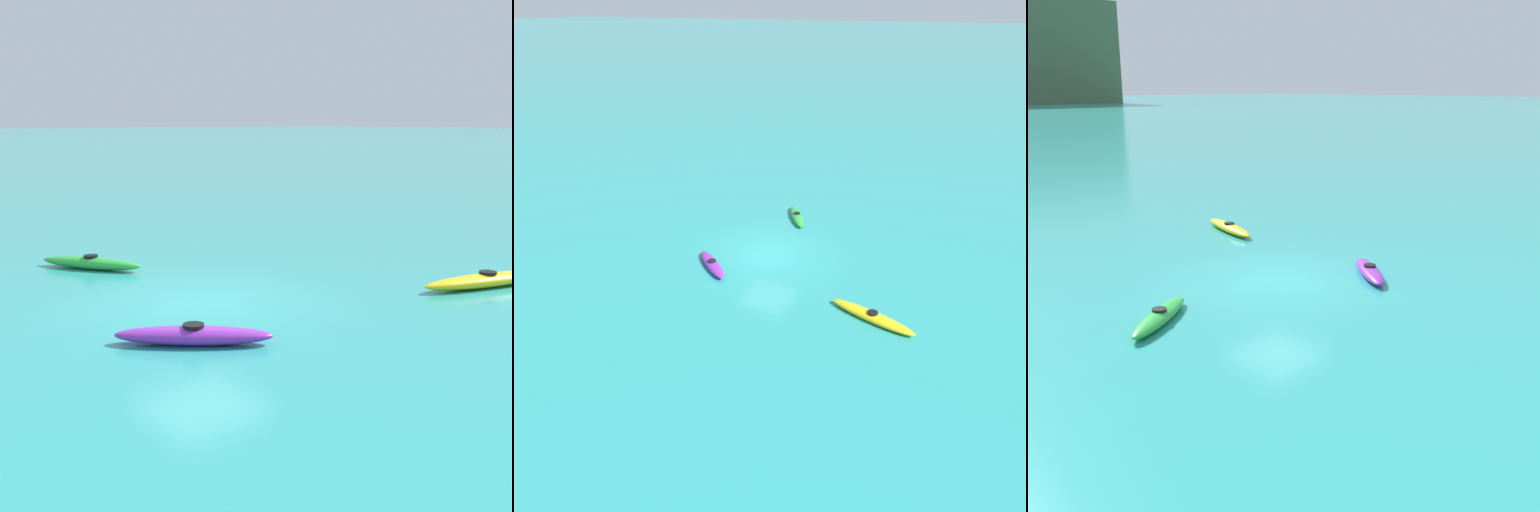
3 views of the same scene
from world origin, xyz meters
TOP-DOWN VIEW (x-y plane):
  - ground_plane at (0.00, 0.00)m, footprint 600.00×600.00m
  - kayak_green at (-4.52, -0.32)m, footprint 2.81×2.01m
  - kayak_yellow at (3.29, 5.91)m, footprint 1.63×3.62m
  - kayak_purple at (2.28, -1.79)m, footprint 2.28×2.49m

SIDE VIEW (x-z plane):
  - ground_plane at x=0.00m, z-range 0.00..0.00m
  - kayak_yellow at x=3.29m, z-range -0.02..0.35m
  - kayak_green at x=-4.52m, z-range -0.02..0.35m
  - kayak_purple at x=2.28m, z-range -0.02..0.35m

